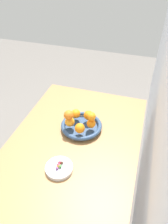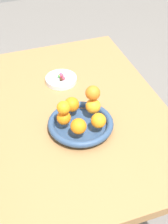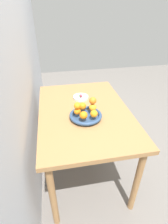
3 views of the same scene
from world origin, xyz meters
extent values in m
plane|color=slate|center=(0.00, 0.00, 0.00)|extent=(6.00, 6.00, 0.00)
cube|color=#9E7042|center=(0.00, 0.00, 0.72)|extent=(1.10, 0.76, 0.04)
cylinder|color=#9E7042|center=(-0.49, -0.32, 0.35)|extent=(0.05, 0.05, 0.70)
cylinder|color=#9E7042|center=(-0.49, 0.32, 0.35)|extent=(0.05, 0.05, 0.70)
cylinder|color=navy|center=(-0.12, 0.01, 0.75)|extent=(0.21, 0.21, 0.01)
torus|color=navy|center=(-0.12, 0.01, 0.77)|extent=(0.26, 0.26, 0.03)
cylinder|color=silver|center=(0.21, -0.01, 0.75)|extent=(0.14, 0.14, 0.02)
sphere|color=orange|center=(-0.17, -0.04, 0.81)|extent=(0.06, 0.06, 0.06)
sphere|color=orange|center=(-0.08, -0.05, 0.81)|extent=(0.06, 0.06, 0.06)
sphere|color=orange|center=(-0.04, 0.02, 0.81)|extent=(0.06, 0.06, 0.06)
sphere|color=orange|center=(-0.11, 0.07, 0.81)|extent=(0.05, 0.05, 0.05)
sphere|color=orange|center=(-0.17, 0.04, 0.81)|extent=(0.06, 0.06, 0.06)
sphere|color=orange|center=(-0.11, 0.07, 0.86)|extent=(0.05, 0.05, 0.05)
sphere|color=orange|center=(-0.07, -0.05, 0.87)|extent=(0.06, 0.06, 0.06)
sphere|color=gold|center=(0.22, -0.01, 0.77)|extent=(0.02, 0.02, 0.02)
sphere|color=#4C9947|center=(0.21, 0.00, 0.77)|extent=(0.02, 0.02, 0.02)
sphere|color=#C6384C|center=(0.19, -0.01, 0.77)|extent=(0.02, 0.02, 0.02)
sphere|color=#8C4C99|center=(0.23, -0.01, 0.77)|extent=(0.02, 0.02, 0.02)
sphere|color=#C6384C|center=(0.21, -0.01, 0.77)|extent=(0.02, 0.02, 0.02)
sphere|color=#472819|center=(0.19, 0.00, 0.77)|extent=(0.01, 0.01, 0.01)
sphere|color=#C6384C|center=(0.22, -0.01, 0.77)|extent=(0.02, 0.02, 0.02)
camera|label=1|loc=(0.84, 0.32, 1.69)|focal=35.00mm
camera|label=2|loc=(-1.05, 0.32, 1.67)|focal=55.00mm
camera|label=3|loc=(-1.23, 0.23, 1.54)|focal=28.00mm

